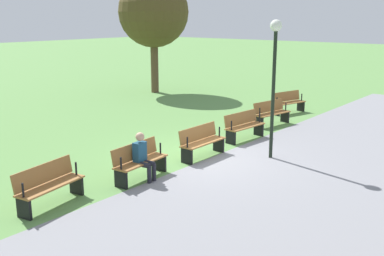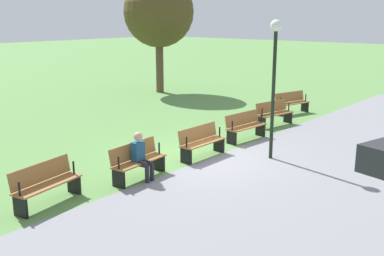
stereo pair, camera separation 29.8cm
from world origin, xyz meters
name	(u,v)px [view 1 (the left image)]	position (x,y,z in m)	size (l,w,h in m)	color
ground_plane	(203,157)	(0.00, 0.00, 0.00)	(120.00, 120.00, 0.00)	#5B8C47
path_paving	(305,181)	(0.00, 3.13, 0.00)	(28.68, 5.91, 0.01)	gray
bench_0	(288,102)	(-7.08, -1.01, 0.47)	(1.68, 0.88, 0.89)	#996633
bench_1	(271,113)	(-4.75, -0.49, 0.47)	(1.67, 0.75, 0.89)	#996633
bench_2	(244,125)	(-2.39, -0.17, 0.47)	(1.65, 0.61, 0.89)	#996633
bench_3	(202,141)	(0.00, -0.07, 0.47)	(1.61, 0.47, 0.89)	#996633
bench_4	(139,160)	(2.39, -0.17, 0.47)	(1.65, 0.61, 0.89)	#996633
bench_5	(49,184)	(4.75, -0.49, 0.47)	(1.67, 0.75, 0.89)	#996633
person_seated	(143,155)	(2.40, -0.03, 0.64)	(0.35, 0.54, 1.20)	navy
tree_0	(154,12)	(-7.53, -9.05, 4.14)	(3.62, 3.62, 5.98)	brown
lamp_post	(274,63)	(-1.19, 1.51, 2.70)	(0.32, 0.32, 3.85)	black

